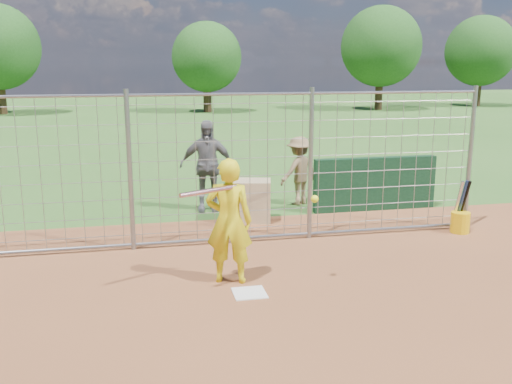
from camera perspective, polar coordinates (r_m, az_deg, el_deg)
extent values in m
plane|color=#2D591E|center=(7.86, -0.95, -9.59)|extent=(100.00, 100.00, 0.00)
cube|color=silver|center=(7.67, -0.66, -10.08)|extent=(0.43, 0.43, 0.02)
cube|color=#11381E|center=(12.00, 11.81, 0.80)|extent=(2.60, 0.20, 1.10)
imported|color=yellow|center=(7.81, -2.72, -2.94)|extent=(0.73, 0.58, 1.75)
imported|color=slate|center=(11.67, -4.95, 2.63)|extent=(1.16, 0.63, 1.88)
imported|color=olive|center=(12.22, 4.32, 2.13)|extent=(1.09, 0.90, 1.47)
cube|color=tan|center=(10.95, -0.64, -0.87)|extent=(0.90, 0.72, 0.80)
cylinder|color=silver|center=(7.37, -4.75, 0.11)|extent=(0.79, 0.45, 0.06)
sphere|color=#F4FD1A|center=(7.64, 5.89, -0.69)|extent=(0.10, 0.10, 0.10)
cylinder|color=yellow|center=(10.88, 19.74, -2.88)|extent=(0.34, 0.34, 0.38)
cylinder|color=silver|center=(10.81, 19.52, -0.99)|extent=(0.06, 0.30, 0.83)
cylinder|color=navy|center=(10.85, 19.84, -0.97)|extent=(0.11, 0.26, 0.84)
cylinder|color=black|center=(10.87, 20.06, -0.96)|extent=(0.09, 0.31, 0.83)
cylinder|color=gray|center=(9.29, -12.50, 2.00)|extent=(0.08, 0.08, 2.60)
cylinder|color=gray|center=(9.72, 5.47, 2.73)|extent=(0.08, 0.08, 2.60)
cylinder|color=gray|center=(10.99, 20.60, 3.14)|extent=(0.08, 0.08, 2.60)
cylinder|color=gray|center=(9.25, -3.40, 9.73)|extent=(9.00, 0.05, 0.05)
cylinder|color=gray|center=(9.69, -3.21, -4.71)|extent=(9.00, 0.05, 0.05)
cube|color=gray|center=(9.40, -3.30, 2.11)|extent=(9.00, 0.02, 2.50)
cylinder|color=#3F2B19|center=(36.97, -24.13, 9.07)|extent=(0.50, 0.50, 2.52)
cylinder|color=#3F2B19|center=(35.46, -4.88, 9.72)|extent=(0.50, 0.50, 2.16)
sphere|color=#26561E|center=(35.40, -4.95, 13.31)|extent=(4.20, 4.20, 4.20)
cylinder|color=#3F2B19|center=(37.93, 12.19, 10.01)|extent=(0.50, 0.50, 2.59)
sphere|color=#26561E|center=(37.90, 12.39, 14.03)|extent=(5.04, 5.04, 5.04)
cylinder|color=#3F2B19|center=(43.07, 21.28, 9.65)|extent=(0.50, 0.50, 2.45)
sphere|color=#26561E|center=(43.04, 21.55, 12.99)|extent=(4.76, 4.76, 4.76)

